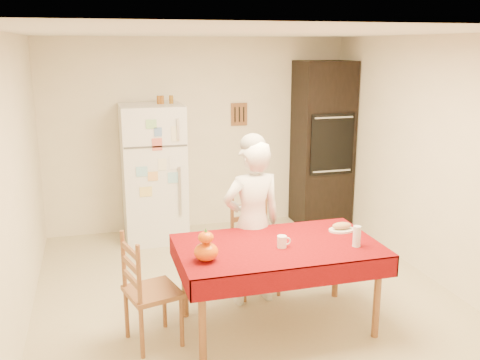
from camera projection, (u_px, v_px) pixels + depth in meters
name	position (u px, v px, depth m)	size (l,w,h in m)	color
floor	(246.00, 296.00, 5.25)	(4.50, 4.50, 0.00)	#C2B48C
room_shell	(246.00, 133.00, 4.85)	(4.02, 4.52, 2.51)	white
refrigerator	(154.00, 173.00, 6.62)	(0.75, 0.74, 1.70)	white
oven_cabinet	(322.00, 144.00, 7.20)	(0.70, 0.62, 2.20)	black
dining_table	(278.00, 252.00, 4.53)	(1.70, 1.00, 0.76)	brown
chair_far	(253.00, 241.00, 5.29)	(0.46, 0.44, 0.95)	brown
chair_left	(145.00, 287.00, 4.29)	(0.49, 0.51, 0.95)	brown
seated_woman	(252.00, 223.00, 4.97)	(0.57, 0.38, 1.57)	silver
coffee_mug	(282.00, 242.00, 4.43)	(0.08, 0.08, 0.10)	white
pumpkin_lower	(206.00, 252.00, 4.15)	(0.19, 0.19, 0.14)	#C65004
pumpkin_upper	(206.00, 237.00, 4.12)	(0.12, 0.12, 0.09)	#ED4805
wine_glass	(357.00, 236.00, 4.45)	(0.07, 0.07, 0.18)	silver
bread_plate	(341.00, 230.00, 4.83)	(0.24, 0.24, 0.02)	white
bread_loaf	(342.00, 226.00, 4.82)	(0.18, 0.10, 0.06)	#A57C51
spice_jar_left	(159.00, 100.00, 6.48)	(0.05, 0.05, 0.10)	brown
spice_jar_mid	(162.00, 100.00, 6.49)	(0.05, 0.05, 0.10)	#92541A
spice_jar_right	(171.00, 100.00, 6.52)	(0.05, 0.05, 0.10)	#91601A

